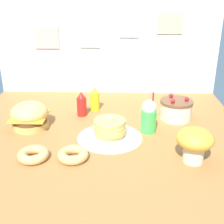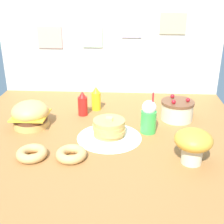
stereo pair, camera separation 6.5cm
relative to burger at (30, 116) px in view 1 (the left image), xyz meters
The scene contains 12 objects.
ground_plane 0.61m from the burger, 15.12° to the right, with size 2.25×2.08×0.02m, color #9E6B38.
back_wall 1.14m from the burger, 56.29° to the left, with size 2.25×0.04×1.05m.
doily_mat 0.68m from the burger, 14.32° to the right, with size 0.49×0.49×0.00m, color white.
burger is the anchor object (origin of this frame).
pancake_stack 0.67m from the burger, 14.40° to the right, with size 0.38×0.38×0.16m.
layer_cake 1.22m from the burger, ahead, with size 0.28×0.28×0.20m.
ketchup_bottle 0.46m from the burger, 32.42° to the left, with size 0.08×0.08×0.22m.
mustard_bottle 0.62m from the burger, 37.56° to the left, with size 0.08×0.08×0.22m.
cream_soda_cup 0.95m from the burger, ahead, with size 0.12×0.12×0.33m.
donut_pink_glaze 0.51m from the burger, 72.20° to the right, with size 0.21×0.21×0.06m.
donut_chocolate 0.63m from the burger, 48.54° to the right, with size 0.21×0.21×0.06m.
mushroom_stool 1.29m from the burger, 21.52° to the right, with size 0.24×0.24×0.23m.
Camera 1 is at (0.14, -1.99, 1.06)m, focal length 47.56 mm.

